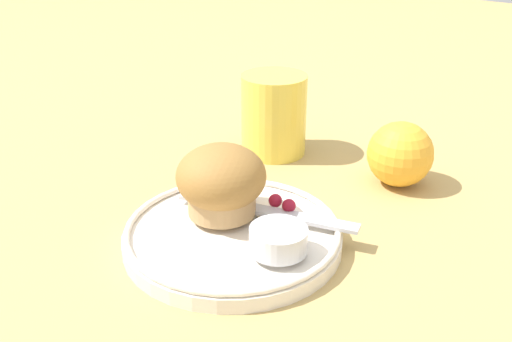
{
  "coord_description": "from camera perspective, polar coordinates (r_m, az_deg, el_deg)",
  "views": [
    {
      "loc": [
        0.29,
        -0.35,
        0.29
      ],
      "look_at": [
        -0.02,
        0.03,
        0.06
      ],
      "focal_mm": 40.0,
      "sensor_mm": 36.0,
      "label": 1
    }
  ],
  "objects": [
    {
      "name": "cream_ramekin",
      "position": [
        0.48,
        2.26,
        -6.73
      ],
      "size": [
        0.05,
        0.05,
        0.02
      ],
      "color": "silver",
      "rests_on": "plate"
    },
    {
      "name": "ground_plane",
      "position": [
        0.54,
        -0.3,
        -6.84
      ],
      "size": [
        3.0,
        3.0,
        0.0
      ],
      "primitive_type": "plane",
      "color": "tan"
    },
    {
      "name": "muffin",
      "position": [
        0.53,
        -3.49,
        -1.04
      ],
      "size": [
        0.08,
        0.08,
        0.07
      ],
      "color": "tan",
      "rests_on": "plate"
    },
    {
      "name": "orange_fruit",
      "position": [
        0.64,
        14.21,
        1.65
      ],
      "size": [
        0.07,
        0.07,
        0.07
      ],
      "color": "#F4A82D",
      "rests_on": "ground_plane"
    },
    {
      "name": "juice_glass",
      "position": [
        0.7,
        1.78,
        5.66
      ],
      "size": [
        0.08,
        0.08,
        0.1
      ],
      "color": "#EAD14C",
      "rests_on": "ground_plane"
    },
    {
      "name": "butter_knife",
      "position": [
        0.54,
        0.73,
        -3.93
      ],
      "size": [
        0.18,
        0.07,
        0.0
      ],
      "rotation": [
        0.0,
        0.0,
        0.3
      ],
      "color": "#B7B7BC",
      "rests_on": "plate"
    },
    {
      "name": "plate",
      "position": [
        0.53,
        -2.33,
        -6.36
      ],
      "size": [
        0.2,
        0.2,
        0.02
      ],
      "color": "silver",
      "rests_on": "ground_plane"
    },
    {
      "name": "berry_pair",
      "position": [
        0.54,
        2.77,
        -3.28
      ],
      "size": [
        0.03,
        0.01,
        0.01
      ],
      "color": "maroon",
      "rests_on": "plate"
    }
  ]
}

